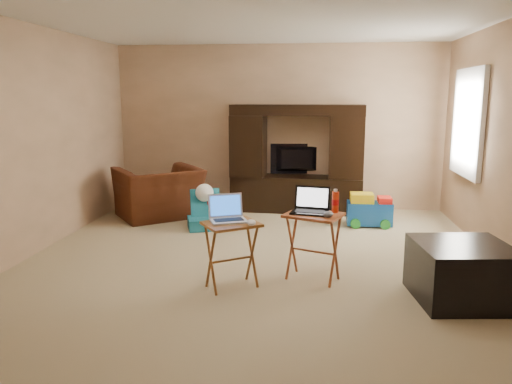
# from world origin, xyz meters

# --- Properties ---
(floor) EXTENTS (5.50, 5.50, 0.00)m
(floor) POSITION_xyz_m (0.00, 0.00, 0.00)
(floor) COLOR tan
(floor) RESTS_ON ground
(ceiling) EXTENTS (5.50, 5.50, 0.00)m
(ceiling) POSITION_xyz_m (0.00, 0.00, 2.50)
(ceiling) COLOR silver
(ceiling) RESTS_ON ground
(wall_back) EXTENTS (5.00, 0.00, 5.00)m
(wall_back) POSITION_xyz_m (0.00, 2.75, 1.25)
(wall_back) COLOR tan
(wall_back) RESTS_ON ground
(wall_front) EXTENTS (5.00, 0.00, 5.00)m
(wall_front) POSITION_xyz_m (0.00, -2.75, 1.25)
(wall_front) COLOR tan
(wall_front) RESTS_ON ground
(wall_left) EXTENTS (0.00, 5.50, 5.50)m
(wall_left) POSITION_xyz_m (-2.50, 0.00, 1.25)
(wall_left) COLOR tan
(wall_left) RESTS_ON ground
(window_pane) EXTENTS (0.00, 1.20, 1.20)m
(window_pane) POSITION_xyz_m (2.48, 1.55, 1.40)
(window_pane) COLOR white
(window_pane) RESTS_ON ground
(window_frame) EXTENTS (0.06, 1.14, 1.34)m
(window_frame) POSITION_xyz_m (2.46, 1.55, 1.40)
(window_frame) COLOR white
(window_frame) RESTS_ON ground
(entertainment_center) EXTENTS (1.98, 0.58, 1.60)m
(entertainment_center) POSITION_xyz_m (0.31, 2.48, 0.80)
(entertainment_center) COLOR black
(entertainment_center) RESTS_ON floor
(television) EXTENTS (0.82, 0.21, 0.47)m
(television) POSITION_xyz_m (0.31, 2.67, 0.77)
(television) COLOR black
(television) RESTS_ON entertainment_center
(recliner) EXTENTS (1.47, 1.44, 0.72)m
(recliner) POSITION_xyz_m (-1.64, 1.84, 0.36)
(recliner) COLOR #4D1E10
(recliner) RESTS_ON floor
(child_rocker) EXTENTS (0.51, 0.55, 0.52)m
(child_rocker) POSITION_xyz_m (-0.88, 1.29, 0.26)
(child_rocker) COLOR #16677D
(child_rocker) RESTS_ON floor
(plush_toy) EXTENTS (0.35, 0.29, 0.39)m
(plush_toy) POSITION_xyz_m (-0.83, 1.50, 0.19)
(plush_toy) COLOR red
(plush_toy) RESTS_ON floor
(push_toy) EXTENTS (0.61, 0.44, 0.45)m
(push_toy) POSITION_xyz_m (1.32, 1.70, 0.23)
(push_toy) COLOR #1657B4
(push_toy) RESTS_ON floor
(ottoman) EXTENTS (0.86, 0.86, 0.49)m
(ottoman) POSITION_xyz_m (1.84, -0.75, 0.25)
(ottoman) COLOR black
(ottoman) RESTS_ON floor
(tray_table_left) EXTENTS (0.60, 0.57, 0.61)m
(tray_table_left) POSITION_xyz_m (-0.16, -0.70, 0.31)
(tray_table_left) COLOR #925723
(tray_table_left) RESTS_ON floor
(tray_table_right) EXTENTS (0.61, 0.55, 0.65)m
(tray_table_right) POSITION_xyz_m (0.57, -0.41, 0.32)
(tray_table_right) COLOR #A64F28
(tray_table_right) RESTS_ON floor
(laptop_left) EXTENTS (0.40, 0.37, 0.24)m
(laptop_left) POSITION_xyz_m (-0.19, -0.67, 0.73)
(laptop_left) COLOR silver
(laptop_left) RESTS_ON tray_table_left
(laptop_right) EXTENTS (0.38, 0.33, 0.24)m
(laptop_right) POSITION_xyz_m (0.53, -0.39, 0.77)
(laptop_right) COLOR black
(laptop_right) RESTS_ON tray_table_right
(mouse_left) EXTENTS (0.10, 0.14, 0.05)m
(mouse_left) POSITION_xyz_m (0.03, -0.77, 0.64)
(mouse_left) COLOR silver
(mouse_left) RESTS_ON tray_table_left
(mouse_right) EXTENTS (0.12, 0.15, 0.05)m
(mouse_right) POSITION_xyz_m (0.70, -0.53, 0.67)
(mouse_right) COLOR #404045
(mouse_right) RESTS_ON tray_table_right
(water_bottle) EXTENTS (0.06, 0.06, 0.20)m
(water_bottle) POSITION_xyz_m (0.77, -0.33, 0.75)
(water_bottle) COLOR red
(water_bottle) RESTS_ON tray_table_right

